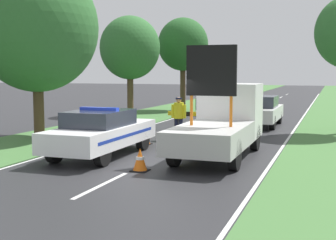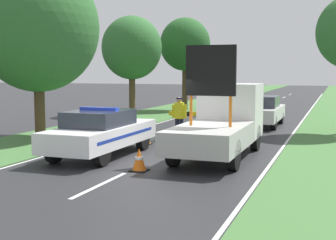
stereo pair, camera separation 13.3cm
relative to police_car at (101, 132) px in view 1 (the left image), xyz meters
The scene contains 18 objects.
ground_plane 1.99m from the police_car, ahead, with size 160.00×160.00×0.00m, color #28282B.
lane_markings 14.11m from the police_car, 82.57° to the left, with size 7.19×65.02×0.01m.
grass_verge_left 20.36m from the police_car, 100.96° to the left, with size 4.10×120.00×0.03m.
police_car is the anchor object (origin of this frame).
work_truck 3.95m from the police_car, 22.36° to the left, with size 2.01×5.58×3.51m.
road_barrier 5.82m from the police_car, 70.63° to the left, with size 3.15×0.08×1.04m.
police_officer 4.52m from the police_car, 74.49° to the left, with size 0.62×0.39×1.72m.
pedestrian_civilian 5.08m from the police_car, 62.52° to the left, with size 0.60×0.38×1.67m.
traffic_cone_near_police 2.72m from the police_car, 39.32° to the right, with size 0.46×0.46×0.63m.
traffic_cone_centre_front 3.77m from the police_car, 58.38° to the left, with size 0.47×0.47×0.65m.
traffic_cone_near_truck 4.03m from the police_car, 94.29° to the left, with size 0.43×0.43×0.60m.
traffic_cone_behind_barrier 2.81m from the police_car, 81.09° to the left, with size 0.41×0.41×0.57m.
queued_car_van_white 10.76m from the police_car, 70.68° to the left, with size 1.90×4.57×1.52m.
queued_car_sedan_black 16.58m from the police_car, 90.44° to the left, with size 1.71×4.55×1.58m.
queued_car_sedan_silver 23.08m from the police_car, 90.24° to the left, with size 1.72×4.43×1.44m.
roadside_tree_near_left 6.34m from the police_car, 147.21° to the left, with size 4.97×4.97×7.12m.
roadside_tree_mid_left 18.54m from the police_car, 99.36° to the left, with size 3.50×3.50×6.45m.
roadside_tree_mid_right 14.83m from the police_car, 110.39° to the left, with size 3.76×3.76×6.19m.
Camera 1 is at (5.23, -13.40, 2.75)m, focal length 50.00 mm.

